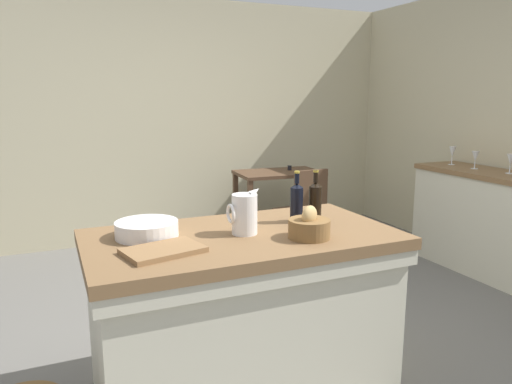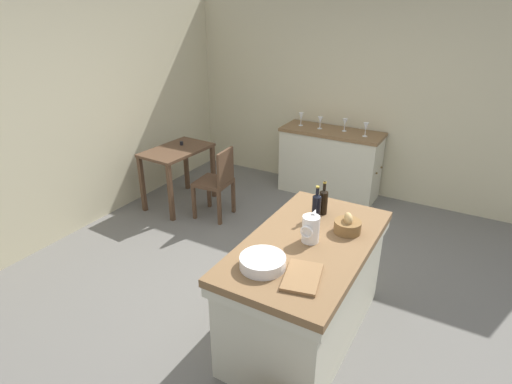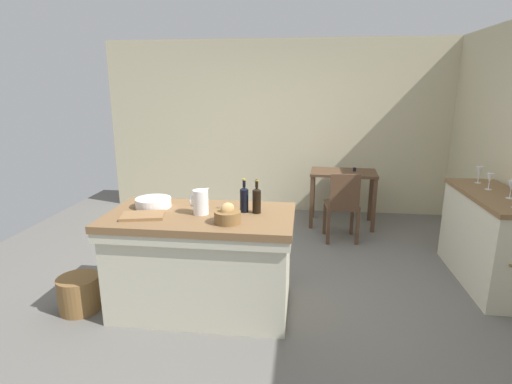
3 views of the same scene
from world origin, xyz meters
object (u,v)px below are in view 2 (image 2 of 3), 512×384
Objects in this scene: bread_basket at (348,226)px; wine_glass_far_left at (366,127)px; wine_bottle_dark at (323,201)px; wine_glass_middle at (320,121)px; wash_bowl at (263,262)px; wine_bottle_amber at (317,206)px; writing_desk at (177,158)px; cutting_board at (302,277)px; pitcher at (311,229)px; side_cabinet at (330,162)px; wooden_chair at (217,181)px; wine_glass_right at (301,117)px; wine_glass_left at (345,123)px; island_table at (306,286)px.

wine_glass_far_left is at bearing 13.59° from bread_basket.
wine_bottle_dark is 1.79× the size of wine_glass_middle.
wine_bottle_amber reaches higher than wash_bowl.
cutting_board is (-1.85, -2.58, 0.25)m from writing_desk.
wine_bottle_amber reaches higher than bread_basket.
pitcher reaches higher than writing_desk.
side_cabinet is at bearing -89.13° from wine_glass_middle.
wooden_chair is 5.56× the size of wine_glass_middle.
wooden_chair is (-1.35, 0.95, 0.03)m from side_cabinet.
cutting_board is 1.18× the size of wine_bottle_dark.
wine_bottle_dark reaches higher than wooden_chair.
wine_glass_middle is 0.29m from wine_glass_right.
writing_desk is (-1.30, 1.60, 0.18)m from side_cabinet.
wine_glass_right is (2.35, 1.20, 0.04)m from wine_bottle_amber.
wine_bottle_dark is 0.11m from wine_bottle_amber.
wine_glass_far_left reaches higher than side_cabinet.
wine_glass_middle is at bearing -92.28° from wine_glass_right.
bread_basket is 1.17× the size of wine_glass_right.
wine_glass_far_left is at bearing 4.33° from wash_bowl.
wash_bowl reaches higher than writing_desk.
wine_bottle_amber reaches higher than wine_glass_far_left.
wine_glass_far_left is 1.05× the size of wine_glass_left.
cutting_board is 2.12× the size of wine_glass_middle.
pitcher is 2.87m from wine_glass_middle.
wine_glass_middle is (2.23, 0.93, 0.03)m from wine_bottle_dark.
wine_bottle_amber is (0.80, 0.24, 0.11)m from cutting_board.
pitcher reaches higher than cutting_board.
side_cabinet is 2.87m from pitcher.
wine_glass_left is 0.95× the size of wine_glass_right.
wine_glass_middle reaches higher than bread_basket.
wine_bottle_amber is (0.35, 0.10, 0.01)m from pitcher.
wine_bottle_dark reaches higher than island_table.
pitcher is at bearing -164.23° from wine_bottle_amber.
island_table is 0.63m from cutting_board.
writing_desk is at bearing 68.37° from wine_bottle_dark.
island_table is 8.88× the size of wine_glass_right.
bread_basket is (0.27, -0.20, -0.05)m from pitcher.
wine_glass_right reaches higher than cutting_board.
wooden_chair is 3.10× the size of wine_bottle_dark.
side_cabinet is 4.39× the size of wash_bowl.
wine_bottle_amber is at bearing 171.28° from wine_bottle_dark.
side_cabinet reaches higher than writing_desk.
island_table is 5.04× the size of wash_bowl.
wooden_chair is 5.07× the size of wine_glass_right.
side_cabinet is 7.74× the size of wine_glass_right.
wine_glass_left is at bearing -52.47° from writing_desk.
wash_bowl is 1.08× the size of wine_bottle_dark.
wine_bottle_amber reaches higher than pitcher.
cutting_board is 0.85m from wine_bottle_amber.
bread_basket reaches higher than side_cabinet.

